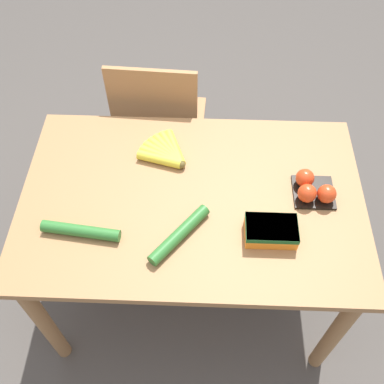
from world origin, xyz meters
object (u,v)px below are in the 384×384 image
Objects in this scene: banana_bunch at (166,153)px; carrot_bag at (271,230)px; tomato_pack at (313,189)px; cucumber_near at (81,231)px; cucumber_far at (179,234)px; chair at (160,127)px.

banana_bunch is 0.51m from carrot_bag.
cucumber_near is (-0.80, -0.20, -0.02)m from tomato_pack.
tomato_pack reaches higher than cucumber_near.
banana_bunch is 0.80× the size of cucumber_far.
carrot_bag is at bearing 123.76° from chair.
cucumber_near reaches higher than banana_bunch.
cucumber_far is at bearing -176.34° from carrot_bag.
tomato_pack is (0.54, -0.17, 0.02)m from banana_bunch.
tomato_pack reaches higher than banana_bunch.
banana_bunch is 0.37m from cucumber_far.
tomato_pack reaches higher than cucumber_far.
cucumber_far is at bearing -0.18° from cucumber_near.
carrot_bag is 0.64× the size of cucumber_near.
carrot_bag reaches higher than cucumber_far.
chair reaches higher than cucumber_near.
chair reaches higher than tomato_pack.
tomato_pack is 0.51m from cucumber_far.
banana_bunch is at bearing 137.73° from carrot_bag.
cucumber_near is at bearing 79.56° from chair.
carrot_bag is 0.73× the size of cucumber_far.
chair is 0.85m from cucumber_far.
chair is 0.94m from carrot_bag.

